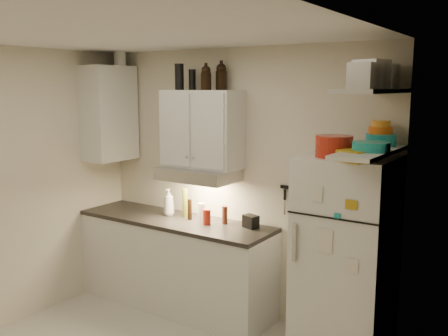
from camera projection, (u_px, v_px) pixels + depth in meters
The scene contains 35 objects.
ceiling at pixel (122, 31), 3.46m from camera, with size 3.20×3.00×0.02m, color white.
back_wall at pixel (237, 183), 4.90m from camera, with size 3.20×0.02×2.60m, color beige.
left_wall at pixel (0, 190), 4.55m from camera, with size 0.02×3.00×2.60m, color beige.
right_wall at pixel (336, 255), 2.78m from camera, with size 0.02×3.00×2.60m, color beige.
base_cabinet at pixel (175, 264), 5.09m from camera, with size 2.10×0.60×0.88m, color silver.
countertop at pixel (175, 221), 5.02m from camera, with size 2.10×0.62×0.04m, color #282522.
upper_cabinet at pixel (202, 129), 4.84m from camera, with size 0.80×0.33×0.75m, color silver.
side_cabinet at pixel (109, 113), 5.33m from camera, with size 0.33×0.55×1.00m, color silver.
range_hood at pixel (198, 174), 4.86m from camera, with size 0.76×0.46×0.12m, color silver.
fridge at pixel (345, 261), 4.00m from camera, with size 0.70×0.68×1.70m, color white.
shelf_hi at pixel (373, 91), 3.56m from camera, with size 0.30×0.95×0.03m, color silver.
shelf_lo at pixel (370, 152), 3.64m from camera, with size 0.30×0.95×0.03m, color silver.
knife_strip at pixel (301, 189), 4.50m from camera, with size 0.42×0.02×0.03m, color black.
dutch_oven at pixel (334, 146), 3.80m from camera, with size 0.28×0.28×0.16m, color #AB2213.
book_stack at pixel (358, 156), 3.57m from camera, with size 0.20×0.25×0.08m, color #B58E16.
spice_jar at pixel (361, 151), 3.76m from camera, with size 0.06×0.06×0.11m, color silver.
stock_pot at pixel (382, 77), 3.81m from camera, with size 0.26×0.26×0.19m, color silver.
tin_a at pixel (371, 74), 3.56m from camera, with size 0.21×0.19×0.21m, color #AAAAAD.
tin_b at pixel (365, 76), 3.31m from camera, with size 0.17×0.17×0.17m, color #AAAAAD.
bowl_teal at pixel (381, 140), 3.88m from camera, with size 0.23×0.23×0.09m, color teal.
bowl_orange at pixel (381, 130), 3.90m from camera, with size 0.19×0.19×0.06m, color orange.
bowl_yellow at pixel (381, 124), 3.89m from camera, with size 0.15×0.15×0.05m, color gold.
plates at pixel (371, 147), 3.56m from camera, with size 0.27×0.27×0.07m, color teal.
growler_a at pixel (206, 78), 4.70m from camera, with size 0.10×0.10×0.23m, color black, non-canonical shape.
growler_b at pixel (221, 76), 4.73m from camera, with size 0.11×0.11×0.26m, color black, non-canonical shape.
thermos_a at pixel (192, 80), 4.85m from camera, with size 0.07×0.07×0.20m, color black.
thermos_b at pixel (179, 77), 4.81m from camera, with size 0.09×0.09×0.25m, color black.
side_jar at pixel (120, 58), 5.29m from camera, with size 0.13×0.13×0.17m, color silver.
soap_bottle at pixel (169, 200), 5.13m from camera, with size 0.12×0.12×0.31m, color silver.
pepper_mill at pixel (225, 215), 4.82m from camera, with size 0.05×0.05×0.17m, color #58281A.
oil_bottle at pixel (185, 203), 5.07m from camera, with size 0.06×0.06×0.29m, color #666B1A.
vinegar_bottle at pixel (190, 209), 4.96m from camera, with size 0.04×0.04×0.21m, color black.
clear_bottle at pixel (201, 212), 4.89m from camera, with size 0.06×0.06×0.18m, color silver.
red_jar at pixel (207, 217), 4.79m from camera, with size 0.08×0.08×0.15m, color #AB2213.
caddy at pixel (251, 221), 4.68m from camera, with size 0.14×0.10×0.12m, color black.
Camera 1 is at (2.57, -2.56, 2.23)m, focal length 40.00 mm.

